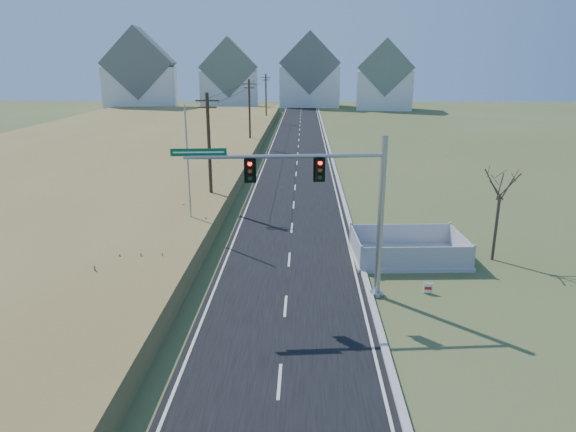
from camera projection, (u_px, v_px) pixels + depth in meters
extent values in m
plane|color=#4C582A|center=(287.00, 289.00, 26.33)|extent=(260.00, 260.00, 0.00)
cube|color=black|center=(299.00, 142.00, 74.16)|extent=(8.00, 180.00, 0.06)
cube|color=#B2AFA8|center=(327.00, 142.00, 74.02)|extent=(0.30, 180.00, 0.18)
cube|color=olive|center=(109.00, 148.00, 65.15)|extent=(38.00, 110.00, 1.30)
cylinder|color=#422D1E|center=(209.00, 152.00, 39.58)|extent=(0.26, 0.26, 9.00)
cube|color=#422D1E|center=(207.00, 101.00, 38.45)|extent=(1.80, 0.10, 0.10)
cube|color=#422D1E|center=(207.00, 107.00, 38.60)|extent=(1.40, 0.10, 0.10)
cylinder|color=#422D1E|center=(250.00, 114.00, 68.29)|extent=(0.26, 0.26, 9.00)
cube|color=#422D1E|center=(249.00, 84.00, 67.16)|extent=(1.80, 0.10, 0.10)
cube|color=#422D1E|center=(249.00, 88.00, 67.31)|extent=(1.40, 0.10, 0.10)
cylinder|color=#422D1E|center=(266.00, 99.00, 96.99)|extent=(0.26, 0.26, 9.00)
cube|color=#422D1E|center=(266.00, 77.00, 95.87)|extent=(1.80, 0.10, 0.10)
cube|color=#422D1E|center=(266.00, 80.00, 96.01)|extent=(1.40, 0.10, 0.10)
cube|color=silver|center=(141.00, 89.00, 121.73)|extent=(17.38, 13.12, 10.00)
cube|color=slate|center=(139.00, 63.00, 120.03)|extent=(17.69, 13.38, 16.29)
cube|color=silver|center=(230.00, 89.00, 128.92)|extent=(14.66, 10.95, 9.00)
cube|color=slate|center=(229.00, 67.00, 127.36)|extent=(14.93, 11.17, 14.26)
cube|color=silver|center=(309.00, 87.00, 132.00)|extent=(15.00, 10.00, 10.00)
cube|color=slate|center=(310.00, 63.00, 130.29)|extent=(15.27, 10.20, 15.27)
cube|color=silver|center=(384.00, 91.00, 123.94)|extent=(13.87, 10.31, 9.00)
cube|color=slate|center=(385.00, 67.00, 122.38)|extent=(14.12, 10.51, 13.24)
cylinder|color=#9EA0A5|center=(377.00, 294.00, 25.58)|extent=(0.69, 0.69, 0.23)
cylinder|color=#9EA0A5|center=(381.00, 219.00, 24.46)|extent=(0.30, 0.30, 8.00)
cylinder|color=#9EA0A5|center=(285.00, 156.00, 23.30)|extent=(9.12, 1.04, 0.18)
cube|color=black|center=(320.00, 169.00, 23.57)|extent=(0.36, 0.31, 1.05)
cube|color=black|center=(250.00, 170.00, 23.38)|extent=(0.36, 0.31, 1.05)
cube|color=#055D31|center=(199.00, 152.00, 23.00)|extent=(2.51, 0.27, 0.34)
cube|color=#B7B5AD|center=(407.00, 257.00, 30.39)|extent=(6.74, 4.78, 0.25)
cube|color=#ABABB0|center=(417.00, 258.00, 28.19)|extent=(6.21, 0.41, 1.24)
cube|color=#ABABB0|center=(400.00, 234.00, 32.15)|extent=(6.21, 0.41, 1.24)
cube|color=#ABABB0|center=(356.00, 245.00, 30.11)|extent=(0.30, 4.14, 1.24)
cube|color=#ABABB0|center=(461.00, 244.00, 30.23)|extent=(0.30, 4.14, 1.24)
cube|color=white|center=(428.00, 288.00, 25.78)|extent=(0.44, 0.08, 0.55)
cube|color=red|center=(428.00, 288.00, 25.75)|extent=(0.35, 0.04, 0.16)
cylinder|color=#B7B5AD|center=(192.00, 234.00, 34.52)|extent=(0.39, 0.39, 0.17)
cylinder|color=#9EA0A5|center=(188.00, 172.00, 33.30)|extent=(0.11, 0.11, 8.62)
cylinder|color=#4C3F33|center=(496.00, 229.00, 29.74)|extent=(0.17, 0.17, 3.81)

